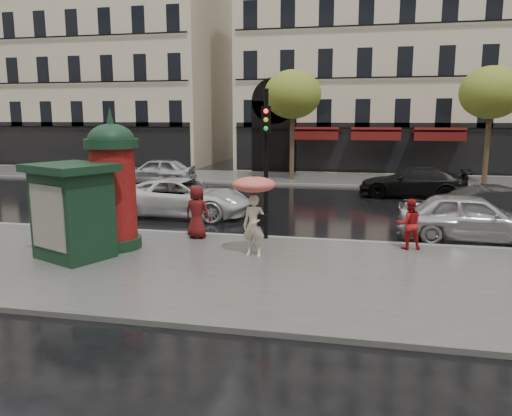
% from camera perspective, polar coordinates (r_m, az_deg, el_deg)
% --- Properties ---
extents(ground, '(160.00, 160.00, 0.00)m').
position_cam_1_polar(ground, '(12.93, 1.70, -7.00)').
color(ground, black).
rests_on(ground, ground).
extents(near_sidewalk, '(90.00, 7.00, 0.12)m').
position_cam_1_polar(near_sidewalk, '(12.44, 1.29, -7.41)').
color(near_sidewalk, '#474744').
rests_on(near_sidewalk, ground).
extents(far_sidewalk, '(90.00, 6.00, 0.12)m').
position_cam_1_polar(far_sidewalk, '(31.45, 7.96, 3.29)').
color(far_sidewalk, '#474744').
rests_on(far_sidewalk, ground).
extents(near_kerb, '(90.00, 0.25, 0.14)m').
position_cam_1_polar(near_kerb, '(15.76, 3.67, -3.57)').
color(near_kerb, slate).
rests_on(near_kerb, ground).
extents(far_kerb, '(90.00, 0.25, 0.14)m').
position_cam_1_polar(far_kerb, '(28.48, 7.51, 2.60)').
color(far_kerb, slate).
rests_on(far_kerb, ground).
extents(zebra_crossing, '(3.60, 11.75, 0.01)m').
position_cam_1_polar(zebra_crossing, '(22.41, 21.61, -0.29)').
color(zebra_crossing, silver).
rests_on(zebra_crossing, ground).
extents(bldg_far_corner, '(26.00, 14.00, 22.90)m').
position_cam_1_polar(bldg_far_corner, '(42.97, 18.03, 19.83)').
color(bldg_far_corner, '#B7A88C').
rests_on(bldg_far_corner, ground).
extents(bldg_far_left, '(24.00, 14.00, 22.90)m').
position_cam_1_polar(bldg_far_left, '(49.17, -18.60, 18.52)').
color(bldg_far_left, '#B7A88C').
rests_on(bldg_far_left, ground).
extents(tree_far_left, '(3.40, 3.40, 6.64)m').
position_cam_1_polar(tree_far_left, '(30.47, 4.21, 12.77)').
color(tree_far_left, '#38281C').
rests_on(tree_far_left, ground).
extents(tree_far_right, '(3.40, 3.40, 6.64)m').
position_cam_1_polar(tree_far_right, '(30.93, 25.30, 11.79)').
color(tree_far_right, '#38281C').
rests_on(tree_far_right, ground).
extents(woman_umbrella, '(1.17, 1.17, 2.24)m').
position_cam_1_polar(woman_umbrella, '(13.40, -0.22, 0.65)').
color(woman_umbrella, beige).
rests_on(woman_umbrella, near_sidewalk).
extents(woman_red, '(0.80, 0.67, 1.46)m').
position_cam_1_polar(woman_red, '(14.92, 17.09, -1.75)').
color(woman_red, '#A91417').
rests_on(woman_red, near_sidewalk).
extents(man_burgundy, '(0.87, 0.63, 1.66)m').
position_cam_1_polar(man_burgundy, '(15.65, -6.76, -0.43)').
color(man_burgundy, '#521011').
rests_on(man_burgundy, near_sidewalk).
extents(morris_column, '(1.49, 1.49, 4.02)m').
position_cam_1_polar(morris_column, '(14.75, -16.00, 2.89)').
color(morris_column, black).
rests_on(morris_column, near_sidewalk).
extents(traffic_light, '(0.32, 0.44, 4.57)m').
position_cam_1_polar(traffic_light, '(15.16, 1.15, 6.70)').
color(traffic_light, black).
rests_on(traffic_light, near_sidewalk).
extents(newsstand, '(2.64, 2.47, 2.53)m').
position_cam_1_polar(newsstand, '(14.13, -20.23, -0.21)').
color(newsstand, black).
rests_on(newsstand, near_sidewalk).
extents(car_silver, '(4.58, 2.02, 1.53)m').
position_cam_1_polar(car_silver, '(16.98, 23.37, -1.00)').
color(car_silver, '#B8B7BC').
rests_on(car_silver, ground).
extents(car_darkgrey, '(4.75, 1.83, 1.54)m').
position_cam_1_polar(car_darkgrey, '(18.76, 26.77, -0.24)').
color(car_darkgrey, black).
rests_on(car_darkgrey, ground).
extents(car_white, '(5.43, 2.59, 1.50)m').
position_cam_1_polar(car_white, '(19.79, -8.34, 1.19)').
color(car_white, silver).
rests_on(car_white, ground).
extents(car_black, '(5.26, 2.45, 1.49)m').
position_cam_1_polar(car_black, '(25.43, 17.50, 2.82)').
color(car_black, black).
rests_on(car_black, ground).
extents(car_far_silver, '(4.63, 2.07, 1.55)m').
position_cam_1_polar(car_far_silver, '(29.64, -11.31, 4.16)').
color(car_far_silver, '#ABAAAF').
rests_on(car_far_silver, ground).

